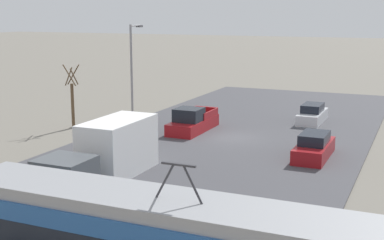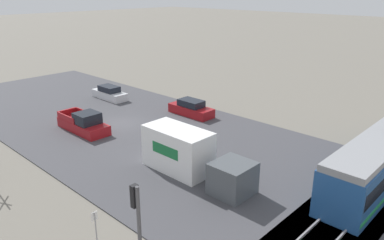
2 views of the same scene
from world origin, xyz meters
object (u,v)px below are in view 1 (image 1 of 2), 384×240
object	(u,v)px
pickup_truck	(192,122)
sedan_car_0	(314,147)
box_truck	(107,153)
street_lamp_near_crossing	(133,63)
sedan_car_1	(312,115)
street_tree	(72,99)

from	to	relation	value
pickup_truck	sedan_car_0	size ratio (longest dim) A/B	1.16
box_truck	street_lamp_near_crossing	distance (m)	19.33
sedan_car_1	box_truck	bearing A→B (deg)	70.14
box_truck	pickup_truck	size ratio (longest dim) A/B	1.51
pickup_truck	street_lamp_near_crossing	xyz separation A→B (m)	(7.76, -4.74, 3.73)
street_lamp_near_crossing	box_truck	bearing A→B (deg)	115.68
box_truck	street_tree	size ratio (longest dim) A/B	1.70
box_truck	street_lamp_near_crossing	size ratio (longest dim) A/B	1.07
box_truck	street_lamp_near_crossing	xyz separation A→B (m)	(8.27, -17.20, 3.03)
pickup_truck	sedan_car_0	xyz separation A→B (m)	(-9.75, 3.79, -0.06)
sedan_car_1	street_lamp_near_crossing	world-z (taller)	street_lamp_near_crossing
box_truck	sedan_car_0	size ratio (longest dim) A/B	1.75
street_lamp_near_crossing	sedan_car_0	bearing A→B (deg)	154.00
sedan_car_0	street_tree	bearing A→B (deg)	175.55
pickup_truck	sedan_car_1	distance (m)	10.23
box_truck	sedan_car_0	world-z (taller)	box_truck
box_truck	pickup_truck	xyz separation A→B (m)	(0.51, -12.46, -0.69)
sedan_car_0	street_lamp_near_crossing	world-z (taller)	street_lamp_near_crossing
street_tree	street_lamp_near_crossing	size ratio (longest dim) A/B	0.63
box_truck	sedan_car_0	bearing A→B (deg)	-136.83
box_truck	sedan_car_0	xyz separation A→B (m)	(-9.24, -8.67, -0.75)
box_truck	pickup_truck	bearing A→B (deg)	-87.63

